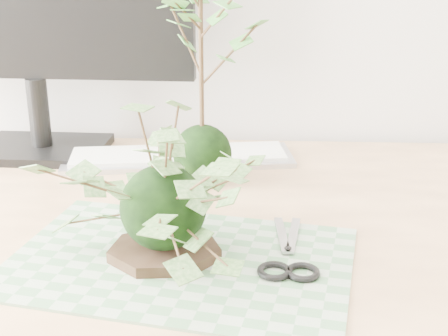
{
  "coord_description": "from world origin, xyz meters",
  "views": [
    {
      "loc": [
        0.04,
        0.34,
        1.14
      ],
      "look_at": [
        0.0,
        1.14,
        0.84
      ],
      "focal_mm": 50.0,
      "sensor_mm": 36.0,
      "label": 1
    }
  ],
  "objects_px": {
    "ivy_kokedama": "(162,169)",
    "maple_kokedama": "(200,7)",
    "desk": "(191,257)",
    "keyboard": "(179,157)"
  },
  "relations": [
    {
      "from": "keyboard",
      "to": "maple_kokedama",
      "type": "bearing_deg",
      "value": -70.67
    },
    {
      "from": "desk",
      "to": "maple_kokedama",
      "type": "height_order",
      "value": "maple_kokedama"
    },
    {
      "from": "ivy_kokedama",
      "to": "keyboard",
      "type": "relative_size",
      "value": 0.85
    },
    {
      "from": "keyboard",
      "to": "ivy_kokedama",
      "type": "bearing_deg",
      "value": -94.22
    },
    {
      "from": "desk",
      "to": "maple_kokedama",
      "type": "xyz_separation_m",
      "value": [
        0.01,
        0.11,
        0.38
      ]
    },
    {
      "from": "ivy_kokedama",
      "to": "maple_kokedama",
      "type": "bearing_deg",
      "value": 84.75
    },
    {
      "from": "ivy_kokedama",
      "to": "keyboard",
      "type": "height_order",
      "value": "ivy_kokedama"
    },
    {
      "from": "desk",
      "to": "keyboard",
      "type": "bearing_deg",
      "value": 101.45
    },
    {
      "from": "maple_kokedama",
      "to": "keyboard",
      "type": "relative_size",
      "value": 0.95
    },
    {
      "from": "ivy_kokedama",
      "to": "maple_kokedama",
      "type": "height_order",
      "value": "maple_kokedama"
    }
  ]
}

